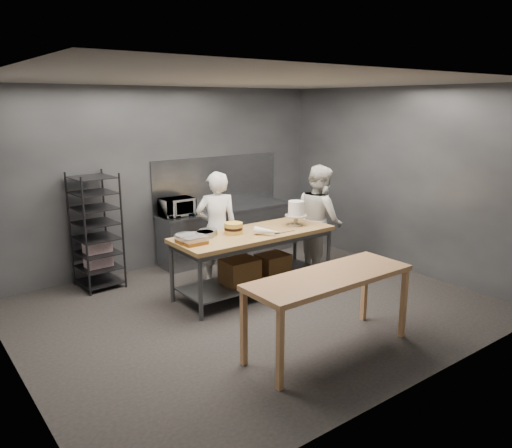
{
  "coord_description": "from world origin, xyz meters",
  "views": [
    {
      "loc": [
        -3.83,
        -5.1,
        2.73
      ],
      "look_at": [
        0.33,
        0.43,
        1.05
      ],
      "focal_mm": 35.0,
      "sensor_mm": 36.0,
      "label": 1
    }
  ],
  "objects": [
    {
      "name": "back_wall",
      "position": [
        0.0,
        2.5,
        1.5
      ],
      "size": [
        6.0,
        0.04,
        3.0
      ],
      "primitive_type": "cube",
      "color": "#4C4F54",
      "rests_on": "ground"
    },
    {
      "name": "pastry_clamshells",
      "position": [
        -0.69,
        0.5,
        0.98
      ],
      "size": [
        0.33,
        0.36,
        0.11
      ],
      "color": "#8E5A1C",
      "rests_on": "work_table"
    },
    {
      "name": "splashback_panel",
      "position": [
        1.0,
        2.48,
        1.35
      ],
      "size": [
        2.6,
        0.02,
        0.9
      ],
      "primitive_type": "cube",
      "color": "slate",
      "rests_on": "back_counter"
    },
    {
      "name": "chef_right",
      "position": [
        1.73,
        0.57,
        0.89
      ],
      "size": [
        0.92,
        1.04,
        1.78
      ],
      "primitive_type": "imported",
      "rotation": [
        0.0,
        0.0,
        1.23
      ],
      "color": "silver",
      "rests_on": "ground"
    },
    {
      "name": "ground",
      "position": [
        0.0,
        0.0,
        0.0
      ],
      "size": [
        6.0,
        6.0,
        0.0
      ],
      "primitive_type": "plane",
      "color": "black",
      "rests_on": "ground"
    },
    {
      "name": "microwave",
      "position": [
        0.0,
        2.18,
        1.05
      ],
      "size": [
        0.54,
        0.37,
        0.3
      ],
      "primitive_type": "imported",
      "color": "black",
      "rests_on": "back_counter"
    },
    {
      "name": "cake_pans",
      "position": [
        -0.44,
        0.7,
        0.96
      ],
      "size": [
        0.64,
        0.35,
        0.07
      ],
      "color": "gray",
      "rests_on": "work_table"
    },
    {
      "name": "chef_behind",
      "position": [
        0.13,
        1.16,
        0.87
      ],
      "size": [
        0.75,
        0.62,
        1.75
      ],
      "primitive_type": "imported",
      "rotation": [
        0.0,
        0.0,
        2.76
      ],
      "color": "white",
      "rests_on": "ground"
    },
    {
      "name": "speed_rack",
      "position": [
        -1.41,
        2.1,
        0.86
      ],
      "size": [
        0.64,
        0.68,
        1.75
      ],
      "color": "black",
      "rests_on": "ground"
    },
    {
      "name": "offset_spatula",
      "position": [
        0.62,
        0.2,
        0.93
      ],
      "size": [
        0.37,
        0.02,
        0.02
      ],
      "color": "slate",
      "rests_on": "work_table"
    },
    {
      "name": "back_counter",
      "position": [
        1.0,
        2.18,
        0.45
      ],
      "size": [
        2.6,
        0.6,
        0.9
      ],
      "color": "slate",
      "rests_on": "ground"
    },
    {
      "name": "piping_bag",
      "position": [
        0.37,
        0.21,
        0.98
      ],
      "size": [
        0.31,
        0.38,
        0.12
      ],
      "primitive_type": "cone",
      "rotation": [
        1.57,
        0.0,
        0.61
      ],
      "color": "white",
      "rests_on": "work_table"
    },
    {
      "name": "work_table",
      "position": [
        0.33,
        0.48,
        0.57
      ],
      "size": [
        2.4,
        0.9,
        0.92
      ],
      "color": "brown",
      "rests_on": "ground"
    },
    {
      "name": "frosted_cake_stand",
      "position": [
        1.09,
        0.43,
        1.15
      ],
      "size": [
        0.34,
        0.34,
        0.37
      ],
      "color": "#AA9F88",
      "rests_on": "work_table"
    },
    {
      "name": "near_counter",
      "position": [
        -0.07,
        -1.45,
        0.81
      ],
      "size": [
        2.0,
        0.7,
        0.9
      ],
      "color": "#A16E42",
      "rests_on": "ground"
    },
    {
      "name": "layer_cake",
      "position": [
        0.04,
        0.58,
        1.0
      ],
      "size": [
        0.26,
        0.26,
        0.16
      ],
      "color": "gold",
      "rests_on": "work_table"
    }
  ]
}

